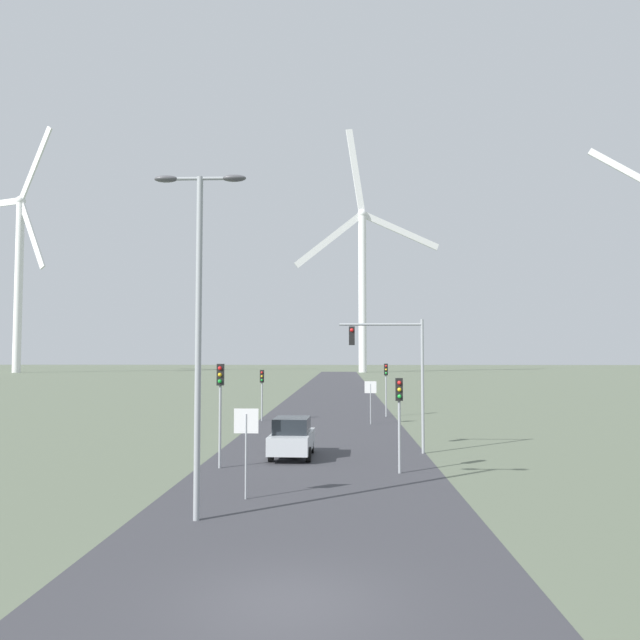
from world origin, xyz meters
TOP-DOWN VIEW (x-y plane):
  - ground_plane at (0.00, 0.00)m, footprint 600.00×600.00m
  - road_surface at (0.00, 48.00)m, footprint 10.00×240.00m
  - streetlamp at (-3.11, 5.75)m, footprint 2.71×0.32m
  - stop_sign_near at (-2.11, 8.40)m, footprint 0.81×0.07m
  - stop_sign_far at (2.95, 30.67)m, footprint 0.81×0.07m
  - traffic_light_post_near_left at (-4.06, 13.91)m, footprint 0.28×0.33m
  - traffic_light_post_near_right at (3.30, 13.04)m, footprint 0.28×0.33m
  - traffic_light_post_mid_left at (-4.72, 32.53)m, footprint 0.28×0.33m
  - traffic_light_post_mid_right at (4.38, 36.02)m, footprint 0.28×0.33m
  - traffic_light_mast_overhead at (3.56, 18.14)m, footprint 4.06×0.35m
  - car_approaching at (-1.28, 16.74)m, footprint 1.93×4.16m
  - wind_turbine_far_left at (-88.12, 155.51)m, footprint 30.72×16.53m
  - wind_turbine_left at (6.65, 161.63)m, footprint 41.16×10.95m

SIDE VIEW (x-z plane):
  - ground_plane at x=0.00m, z-range 0.00..0.00m
  - road_surface at x=0.00m, z-range 0.00..0.01m
  - car_approaching at x=-1.28m, z-range 0.00..1.83m
  - stop_sign_far at x=2.95m, z-range 0.58..3.50m
  - stop_sign_near at x=-2.11m, z-range 0.59..3.52m
  - traffic_light_post_mid_left at x=-4.72m, z-range 0.85..4.48m
  - traffic_light_post_near_right at x=3.30m, z-range 0.88..4.64m
  - traffic_light_post_mid_right at x=4.38m, z-range 0.94..4.98m
  - traffic_light_post_near_left at x=-4.06m, z-range 0.99..5.31m
  - traffic_light_mast_overhead at x=3.56m, z-range 1.30..7.72m
  - streetlamp at x=-3.11m, z-range 1.22..11.15m
  - wind_turbine_left at x=6.65m, z-range -5.94..62.66m
  - wind_turbine_far_left at x=-88.12m, z-range -3.67..63.01m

